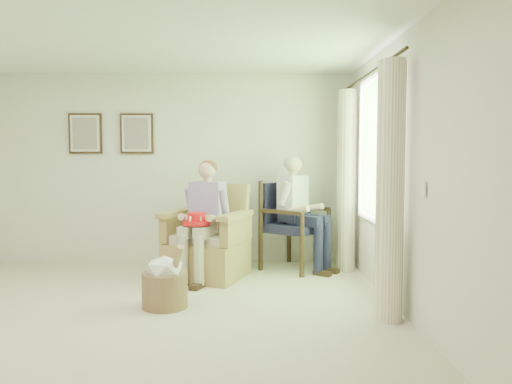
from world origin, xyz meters
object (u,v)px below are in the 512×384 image
(person_dark, at_px, (296,203))
(wicker_armchair, at_px, (207,248))
(red_hat, at_px, (196,220))
(hatbox, at_px, (165,282))
(wood_armchair, at_px, (294,221))
(person_wicker, at_px, (206,211))

(person_dark, bearing_deg, wicker_armchair, 144.62)
(red_hat, relative_size, hatbox, 0.49)
(person_dark, distance_m, hatbox, 2.20)
(hatbox, bearing_deg, wicker_armchair, 75.91)
(wood_armchair, bearing_deg, hatbox, 178.87)
(wicker_armchair, xyz_separation_m, wood_armchair, (1.11, 0.52, 0.26))
(red_hat, distance_m, hatbox, 1.05)
(wood_armchair, xyz_separation_m, red_hat, (-1.20, -0.85, 0.12))
(wicker_armchair, height_order, red_hat, wicker_armchair)
(wicker_armchair, distance_m, hatbox, 1.28)
(person_wicker, xyz_separation_m, hatbox, (-0.31, -1.09, -0.57))
(person_wicker, xyz_separation_m, person_dark, (1.11, 0.48, 0.04))
(wicker_armchair, relative_size, hatbox, 1.74)
(person_dark, bearing_deg, wood_armchair, 37.91)
(person_wicker, bearing_deg, wicker_armchair, 111.09)
(wicker_armchair, relative_size, red_hat, 3.54)
(wicker_armchair, height_order, wood_armchair, wicker_armchair)
(wicker_armchair, xyz_separation_m, person_dark, (1.11, 0.33, 0.51))
(person_wicker, relative_size, person_dark, 0.96)
(red_hat, bearing_deg, person_wicker, 63.14)
(wicker_armchair, distance_m, red_hat, 0.51)
(person_dark, bearing_deg, person_wicker, 151.35)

